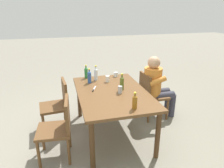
{
  "coord_description": "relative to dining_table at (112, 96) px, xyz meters",
  "views": [
    {
      "loc": [
        2.88,
        -0.76,
        1.99
      ],
      "look_at": [
        0.0,
        0.0,
        0.88
      ],
      "focal_mm": 33.33,
      "sensor_mm": 36.0,
      "label": 1
    }
  ],
  "objects": [
    {
      "name": "bottle_clear",
      "position": [
        -0.57,
        -0.14,
        0.2
      ],
      "size": [
        0.06,
        0.06,
        0.27
      ],
      "color": "white",
      "rests_on": "dining_table"
    },
    {
      "name": "bottle_green",
      "position": [
        -0.74,
        -0.29,
        0.19
      ],
      "size": [
        0.06,
        0.06,
        0.24
      ],
      "color": "#287A38",
      "rests_on": "dining_table"
    },
    {
      "name": "bottle_amber",
      "position": [
        0.64,
        0.13,
        0.18
      ],
      "size": [
        0.06,
        0.06,
        0.23
      ],
      "color": "#996019",
      "rests_on": "dining_table"
    },
    {
      "name": "cup_steel",
      "position": [
        0.11,
        0.1,
        0.14
      ],
      "size": [
        0.06,
        0.06,
        0.12
      ],
      "primitive_type": "cylinder",
      "color": "#B2B7BC",
      "rests_on": "dining_table"
    },
    {
      "name": "cup_glass",
      "position": [
        -0.68,
        0.25,
        0.13
      ],
      "size": [
        0.08,
        0.08,
        0.08
      ],
      "primitive_type": "cylinder",
      "color": "silver",
      "rests_on": "dining_table"
    },
    {
      "name": "cup_white",
      "position": [
        -0.44,
        0.04,
        0.14
      ],
      "size": [
        0.07,
        0.07,
        0.11
      ],
      "primitive_type": "cylinder",
      "color": "white",
      "rests_on": "dining_table"
    },
    {
      "name": "chair_near_left",
      "position": [
        -0.37,
        -0.83,
        -0.18
      ],
      "size": [
        0.48,
        0.48,
        0.87
      ],
      "color": "brown",
      "rests_on": "ground_plane"
    },
    {
      "name": "ground_plane",
      "position": [
        0.0,
        0.0,
        -0.67
      ],
      "size": [
        24.0,
        24.0,
        0.0
      ],
      "primitive_type": "plane",
      "color": "gray"
    },
    {
      "name": "bottle_olive",
      "position": [
        -0.03,
        0.17,
        0.2
      ],
      "size": [
        0.06,
        0.06,
        0.27
      ],
      "color": "#566623",
      "rests_on": "dining_table"
    },
    {
      "name": "backpack_by_near_side",
      "position": [
        -1.4,
        0.07,
        -0.45
      ],
      "size": [
        0.33,
        0.25,
        0.46
      ],
      "color": "black",
      "rests_on": "ground_plane"
    },
    {
      "name": "bottle_blue",
      "position": [
        -0.47,
        -0.28,
        0.2
      ],
      "size": [
        0.06,
        0.06,
        0.26
      ],
      "color": "#2D56A3",
      "rests_on": "dining_table"
    },
    {
      "name": "table_knife",
      "position": [
        -0.15,
        -0.26,
        0.09
      ],
      "size": [
        0.23,
        0.11,
        0.01
      ],
      "color": "silver",
      "rests_on": "dining_table"
    },
    {
      "name": "chair_far_left",
      "position": [
        -0.36,
        0.83,
        -0.18
      ],
      "size": [
        0.45,
        0.45,
        0.87
      ],
      "color": "brown",
      "rests_on": "ground_plane"
    },
    {
      "name": "person_in_white_shirt",
      "position": [
        -0.36,
        0.94,
        -0.02
      ],
      "size": [
        0.47,
        0.61,
        1.18
      ],
      "color": "orange",
      "rests_on": "ground_plane"
    },
    {
      "name": "dining_table",
      "position": [
        0.0,
        0.0,
        0.0
      ],
      "size": [
        1.61,
        1.06,
        0.76
      ],
      "color": "brown",
      "rests_on": "ground_plane"
    },
    {
      "name": "chair_near_right",
      "position": [
        0.37,
        -0.83,
        -0.18
      ],
      "size": [
        0.48,
        0.48,
        0.87
      ],
      "color": "brown",
      "rests_on": "ground_plane"
    }
  ]
}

